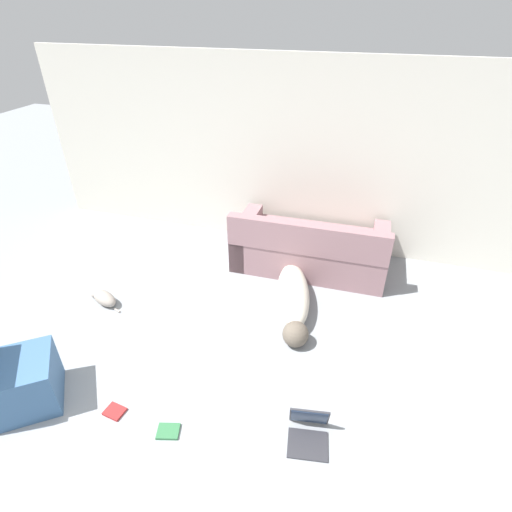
{
  "coord_description": "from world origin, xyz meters",
  "views": [
    {
      "loc": [
        1.27,
        -1.35,
        2.98
      ],
      "look_at": [
        0.26,
        1.96,
        0.75
      ],
      "focal_mm": 28.0,
      "sensor_mm": 36.0,
      "label": 1
    }
  ],
  "objects_px": {
    "couch": "(309,249)",
    "laptop_open": "(309,428)",
    "dog": "(293,298)",
    "cat": "(104,298)",
    "book_green": "(168,431)",
    "book_red": "(115,411)",
    "side_chair": "(7,380)"
  },
  "relations": [
    {
      "from": "couch",
      "to": "laptop_open",
      "type": "height_order",
      "value": "couch"
    },
    {
      "from": "dog",
      "to": "laptop_open",
      "type": "relative_size",
      "value": 4.11
    },
    {
      "from": "cat",
      "to": "couch",
      "type": "bearing_deg",
      "value": -124.97
    },
    {
      "from": "couch",
      "to": "dog",
      "type": "distance_m",
      "value": 0.91
    },
    {
      "from": "dog",
      "to": "laptop_open",
      "type": "height_order",
      "value": "dog"
    },
    {
      "from": "laptop_open",
      "to": "book_green",
      "type": "xyz_separation_m",
      "value": [
        -1.1,
        -0.31,
        -0.07
      ]
    },
    {
      "from": "couch",
      "to": "book_red",
      "type": "bearing_deg",
      "value": 65.61
    },
    {
      "from": "cat",
      "to": "dog",
      "type": "bearing_deg",
      "value": -144.92
    },
    {
      "from": "dog",
      "to": "book_red",
      "type": "height_order",
      "value": "dog"
    },
    {
      "from": "cat",
      "to": "laptop_open",
      "type": "bearing_deg",
      "value": -179.68
    },
    {
      "from": "dog",
      "to": "book_green",
      "type": "bearing_deg",
      "value": -34.13
    },
    {
      "from": "dog",
      "to": "book_red",
      "type": "xyz_separation_m",
      "value": [
        -1.17,
        -1.78,
        -0.14
      ]
    },
    {
      "from": "laptop_open",
      "to": "dog",
      "type": "bearing_deg",
      "value": 97.66
    },
    {
      "from": "couch",
      "to": "dog",
      "type": "bearing_deg",
      "value": 88.79
    },
    {
      "from": "dog",
      "to": "cat",
      "type": "height_order",
      "value": "dog"
    },
    {
      "from": "book_green",
      "to": "couch",
      "type": "bearing_deg",
      "value": 76.62
    },
    {
      "from": "couch",
      "to": "cat",
      "type": "xyz_separation_m",
      "value": [
        -2.12,
        -1.44,
        -0.19
      ]
    },
    {
      "from": "book_red",
      "to": "side_chair",
      "type": "xyz_separation_m",
      "value": [
        -0.85,
        -0.17,
        0.3
      ]
    },
    {
      "from": "laptop_open",
      "to": "side_chair",
      "type": "bearing_deg",
      "value": -179.04
    },
    {
      "from": "side_chair",
      "to": "couch",
      "type": "bearing_deg",
      "value": -72.92
    },
    {
      "from": "book_green",
      "to": "book_red",
      "type": "relative_size",
      "value": 1.16
    },
    {
      "from": "couch",
      "to": "cat",
      "type": "height_order",
      "value": "couch"
    },
    {
      "from": "couch",
      "to": "side_chair",
      "type": "bearing_deg",
      "value": 53.86
    },
    {
      "from": "dog",
      "to": "cat",
      "type": "xyz_separation_m",
      "value": [
        -2.12,
        -0.54,
        -0.07
      ]
    },
    {
      "from": "dog",
      "to": "book_green",
      "type": "relative_size",
      "value": 7.59
    },
    {
      "from": "book_red",
      "to": "book_green",
      "type": "bearing_deg",
      "value": -3.91
    },
    {
      "from": "laptop_open",
      "to": "book_green",
      "type": "height_order",
      "value": "laptop_open"
    },
    {
      "from": "couch",
      "to": "book_red",
      "type": "xyz_separation_m",
      "value": [
        -1.17,
        -2.68,
        -0.26
      ]
    },
    {
      "from": "book_red",
      "to": "dog",
      "type": "bearing_deg",
      "value": 56.73
    },
    {
      "from": "cat",
      "to": "side_chair",
      "type": "xyz_separation_m",
      "value": [
        0.1,
        -1.41,
        0.24
      ]
    },
    {
      "from": "dog",
      "to": "book_red",
      "type": "distance_m",
      "value": 2.13
    },
    {
      "from": "cat",
      "to": "side_chair",
      "type": "bearing_deg",
      "value": 114.88
    }
  ]
}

